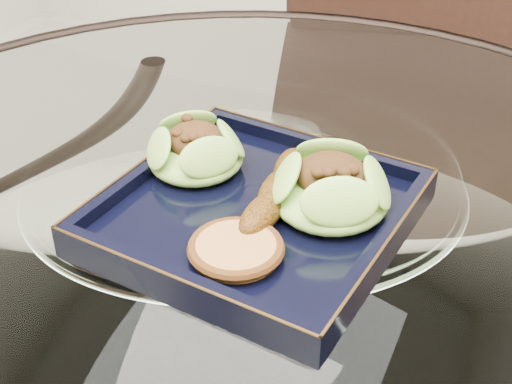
% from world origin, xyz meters
% --- Properties ---
extents(dining_table, '(1.13, 1.13, 0.77)m').
position_xyz_m(dining_table, '(-0.00, -0.00, 0.60)').
color(dining_table, white).
rests_on(dining_table, ground).
extents(dining_chair, '(0.53, 0.53, 0.98)m').
position_xyz_m(dining_chair, '(0.02, 0.55, 0.55)').
color(dining_chair, black).
rests_on(dining_chair, ground).
extents(navy_plate, '(0.30, 0.30, 0.02)m').
position_xyz_m(navy_plate, '(0.02, -0.02, 0.77)').
color(navy_plate, black).
rests_on(navy_plate, dining_table).
extents(lettuce_wrap_left, '(0.13, 0.13, 0.04)m').
position_xyz_m(lettuce_wrap_left, '(-0.07, 0.02, 0.80)').
color(lettuce_wrap_left, '#558F29').
rests_on(lettuce_wrap_left, navy_plate).
extents(lettuce_wrap_right, '(0.11, 0.11, 0.04)m').
position_xyz_m(lettuce_wrap_right, '(0.09, 0.01, 0.80)').
color(lettuce_wrap_right, '#71AD32').
rests_on(lettuce_wrap_right, navy_plate).
extents(roasted_plantain, '(0.04, 0.15, 0.03)m').
position_xyz_m(roasted_plantain, '(0.04, -0.00, 0.80)').
color(roasted_plantain, '#6A3D0B').
rests_on(roasted_plantain, navy_plate).
extents(crumb_patty, '(0.09, 0.09, 0.01)m').
position_xyz_m(crumb_patty, '(0.04, -0.09, 0.79)').
color(crumb_patty, '#C28140').
rests_on(crumb_patty, navy_plate).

